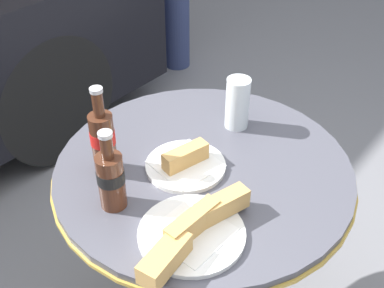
{
  "coord_description": "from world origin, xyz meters",
  "views": [
    {
      "loc": [
        -0.77,
        -0.59,
        1.53
      ],
      "look_at": [
        0.0,
        0.04,
        0.78
      ],
      "focal_mm": 45.0,
      "sensor_mm": 36.0,
      "label": 1
    }
  ],
  "objects_px": {
    "cola_bottle_right": "(103,140)",
    "drinking_glass": "(237,105)",
    "lunch_plate_near": "(186,163)",
    "lunch_plate_far": "(192,231)",
    "bistro_table": "(203,210)",
    "cola_bottle_left": "(111,178)"
  },
  "relations": [
    {
      "from": "cola_bottle_right",
      "to": "drinking_glass",
      "type": "bearing_deg",
      "value": -21.23
    },
    {
      "from": "drinking_glass",
      "to": "lunch_plate_near",
      "type": "distance_m",
      "value": 0.25
    },
    {
      "from": "cola_bottle_right",
      "to": "lunch_plate_far",
      "type": "bearing_deg",
      "value": -97.8
    },
    {
      "from": "bistro_table",
      "to": "cola_bottle_right",
      "type": "height_order",
      "value": "cola_bottle_right"
    },
    {
      "from": "bistro_table",
      "to": "lunch_plate_near",
      "type": "distance_m",
      "value": 0.19
    },
    {
      "from": "cola_bottle_right",
      "to": "drinking_glass",
      "type": "relative_size",
      "value": 1.59
    },
    {
      "from": "cola_bottle_right",
      "to": "bistro_table",
      "type": "bearing_deg",
      "value": -46.93
    },
    {
      "from": "cola_bottle_right",
      "to": "lunch_plate_near",
      "type": "distance_m",
      "value": 0.22
    },
    {
      "from": "lunch_plate_far",
      "to": "cola_bottle_left",
      "type": "bearing_deg",
      "value": 98.91
    },
    {
      "from": "bistro_table",
      "to": "lunch_plate_far",
      "type": "height_order",
      "value": "lunch_plate_far"
    },
    {
      "from": "lunch_plate_near",
      "to": "cola_bottle_right",
      "type": "bearing_deg",
      "value": 131.01
    },
    {
      "from": "drinking_glass",
      "to": "lunch_plate_far",
      "type": "distance_m",
      "value": 0.45
    },
    {
      "from": "cola_bottle_left",
      "to": "drinking_glass",
      "type": "xyz_separation_m",
      "value": [
        0.45,
        -0.04,
        -0.01
      ]
    },
    {
      "from": "drinking_glass",
      "to": "lunch_plate_far",
      "type": "xyz_separation_m",
      "value": [
        -0.42,
        -0.18,
        -0.05
      ]
    },
    {
      "from": "cola_bottle_right",
      "to": "cola_bottle_left",
      "type": "bearing_deg",
      "value": -125.22
    },
    {
      "from": "cola_bottle_right",
      "to": "lunch_plate_far",
      "type": "height_order",
      "value": "cola_bottle_right"
    },
    {
      "from": "bistro_table",
      "to": "cola_bottle_left",
      "type": "relative_size",
      "value": 3.76
    },
    {
      "from": "lunch_plate_near",
      "to": "lunch_plate_far",
      "type": "distance_m",
      "value": 0.24
    },
    {
      "from": "drinking_glass",
      "to": "cola_bottle_right",
      "type": "bearing_deg",
      "value": 158.77
    },
    {
      "from": "cola_bottle_left",
      "to": "lunch_plate_far",
      "type": "bearing_deg",
      "value": -81.09
    },
    {
      "from": "bistro_table",
      "to": "drinking_glass",
      "type": "bearing_deg",
      "value": 10.73
    },
    {
      "from": "bistro_table",
      "to": "drinking_glass",
      "type": "xyz_separation_m",
      "value": [
        0.2,
        0.04,
        0.23
      ]
    }
  ]
}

